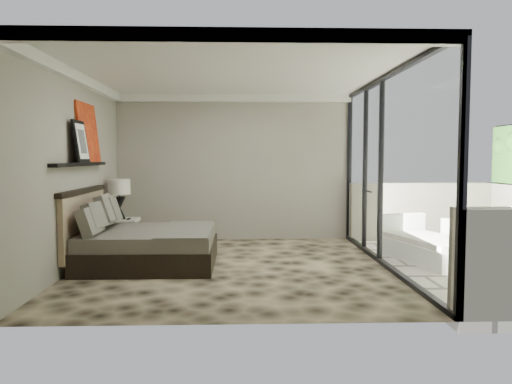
{
  "coord_description": "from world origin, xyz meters",
  "views": [
    {
      "loc": [
        0.11,
        -7.18,
        1.6
      ],
      "look_at": [
        0.36,
        0.4,
        1.07
      ],
      "focal_mm": 35.0,
      "sensor_mm": 36.0,
      "label": 1
    }
  ],
  "objects_px": {
    "bed": "(143,243)",
    "ottoman": "(462,234)",
    "lounger": "(428,247)",
    "nightstand": "(124,233)",
    "table_lamp": "(119,194)"
  },
  "relations": [
    {
      "from": "lounger",
      "to": "nightstand",
      "type": "bearing_deg",
      "value": 150.99
    },
    {
      "from": "nightstand",
      "to": "table_lamp",
      "type": "xyz_separation_m",
      "value": [
        -0.05,
        -0.05,
        0.71
      ]
    },
    {
      "from": "bed",
      "to": "table_lamp",
      "type": "distance_m",
      "value": 1.65
    },
    {
      "from": "bed",
      "to": "lounger",
      "type": "bearing_deg",
      "value": 2.29
    },
    {
      "from": "nightstand",
      "to": "lounger",
      "type": "xyz_separation_m",
      "value": [
        4.98,
        -1.24,
        -0.05
      ]
    },
    {
      "from": "bed",
      "to": "ottoman",
      "type": "relative_size",
      "value": 3.86
    },
    {
      "from": "nightstand",
      "to": "lounger",
      "type": "height_order",
      "value": "lounger"
    },
    {
      "from": "table_lamp",
      "to": "ottoman",
      "type": "xyz_separation_m",
      "value": [
        6.02,
        -0.18,
        -0.71
      ]
    },
    {
      "from": "bed",
      "to": "lounger",
      "type": "distance_m",
      "value": 4.37
    },
    {
      "from": "nightstand",
      "to": "ottoman",
      "type": "bearing_deg",
      "value": -17.26
    },
    {
      "from": "bed",
      "to": "lounger",
      "type": "relative_size",
      "value": 1.08
    },
    {
      "from": "nightstand",
      "to": "ottoman",
      "type": "height_order",
      "value": "same"
    },
    {
      "from": "nightstand",
      "to": "table_lamp",
      "type": "relative_size",
      "value": 0.73
    },
    {
      "from": "bed",
      "to": "ottoman",
      "type": "bearing_deg",
      "value": 12.51
    },
    {
      "from": "bed",
      "to": "nightstand",
      "type": "relative_size",
      "value": 3.86
    }
  ]
}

